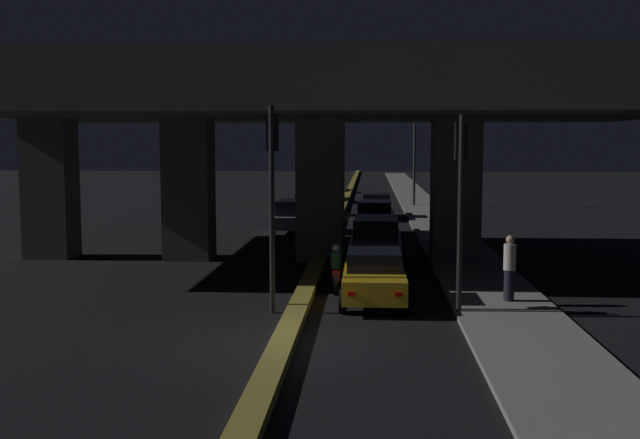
{
  "coord_description": "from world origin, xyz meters",
  "views": [
    {
      "loc": [
        1.84,
        -16.18,
        4.42
      ],
      "look_at": [
        -0.27,
        15.43,
        1.16
      ],
      "focal_mm": 42.0,
      "sensor_mm": 36.0,
      "label": 1
    }
  ],
  "objects_px": {
    "car_grey_second": "(376,239)",
    "car_white_lead_oncoming": "(294,215)",
    "motorcycle_red_filtering_near": "(336,271)",
    "pedestrian_on_sidewalk": "(510,268)",
    "car_dark_red_third": "(374,218)",
    "car_taxi_yellow_fourth_oncoming": "(327,185)",
    "street_lamp": "(410,132)",
    "car_taxi_yellow_lead": "(374,276)",
    "traffic_light_right_of_median": "(461,180)",
    "car_taxi_yellow_third_oncoming": "(319,191)",
    "car_silver_fourth": "(376,206)",
    "traffic_light_left_of_median": "(272,173)",
    "car_white_second_oncoming": "(308,204)"
  },
  "relations": [
    {
      "from": "car_white_lead_oncoming",
      "to": "motorcycle_red_filtering_near",
      "type": "relative_size",
      "value": 2.45
    },
    {
      "from": "car_white_lead_oncoming",
      "to": "car_taxi_yellow_third_oncoming",
      "type": "height_order",
      "value": "car_taxi_yellow_third_oncoming"
    },
    {
      "from": "car_white_lead_oncoming",
      "to": "car_taxi_yellow_third_oncoming",
      "type": "xyz_separation_m",
      "value": [
        -0.01,
        18.69,
        0.02
      ]
    },
    {
      "from": "traffic_light_left_of_median",
      "to": "car_silver_fourth",
      "type": "distance_m",
      "value": 25.01
    },
    {
      "from": "car_taxi_yellow_fourth_oncoming",
      "to": "pedestrian_on_sidewalk",
      "type": "xyz_separation_m",
      "value": [
        7.63,
        -45.87,
        0.31
      ]
    },
    {
      "from": "car_white_lead_oncoming",
      "to": "car_taxi_yellow_fourth_oncoming",
      "type": "height_order",
      "value": "car_white_lead_oncoming"
    },
    {
      "from": "car_grey_second",
      "to": "motorcycle_red_filtering_near",
      "type": "height_order",
      "value": "car_grey_second"
    },
    {
      "from": "car_grey_second",
      "to": "car_taxi_yellow_third_oncoming",
      "type": "height_order",
      "value": "car_grey_second"
    },
    {
      "from": "car_white_second_oncoming",
      "to": "car_white_lead_oncoming",
      "type": "bearing_deg",
      "value": 2.74
    },
    {
      "from": "car_grey_second",
      "to": "car_white_lead_oncoming",
      "type": "relative_size",
      "value": 0.98
    },
    {
      "from": "car_dark_red_third",
      "to": "car_taxi_yellow_fourth_oncoming",
      "type": "bearing_deg",
      "value": 7.97
    },
    {
      "from": "car_dark_red_third",
      "to": "car_silver_fourth",
      "type": "bearing_deg",
      "value": -0.69
    },
    {
      "from": "car_silver_fourth",
      "to": "car_white_lead_oncoming",
      "type": "xyz_separation_m",
      "value": [
        -4.14,
        -7.04,
        0.11
      ]
    },
    {
      "from": "street_lamp",
      "to": "car_taxi_yellow_lead",
      "type": "bearing_deg",
      "value": -94.76
    },
    {
      "from": "traffic_light_right_of_median",
      "to": "car_taxi_yellow_third_oncoming",
      "type": "bearing_deg",
      "value": 99.47
    },
    {
      "from": "car_taxi_yellow_fourth_oncoming",
      "to": "pedestrian_on_sidewalk",
      "type": "height_order",
      "value": "pedestrian_on_sidewalk"
    },
    {
      "from": "car_taxi_yellow_lead",
      "to": "car_white_second_oncoming",
      "type": "bearing_deg",
      "value": 8.64
    },
    {
      "from": "pedestrian_on_sidewalk",
      "to": "car_taxi_yellow_third_oncoming",
      "type": "bearing_deg",
      "value": 102.16
    },
    {
      "from": "car_grey_second",
      "to": "pedestrian_on_sidewalk",
      "type": "height_order",
      "value": "pedestrian_on_sidewalk"
    },
    {
      "from": "traffic_light_left_of_median",
      "to": "car_taxi_yellow_third_oncoming",
      "type": "height_order",
      "value": "traffic_light_left_of_median"
    },
    {
      "from": "car_taxi_yellow_lead",
      "to": "car_grey_second",
      "type": "bearing_deg",
      "value": -1.12
    },
    {
      "from": "car_taxi_yellow_lead",
      "to": "car_white_lead_oncoming",
      "type": "relative_size",
      "value": 0.94
    },
    {
      "from": "car_white_second_oncoming",
      "to": "motorcycle_red_filtering_near",
      "type": "relative_size",
      "value": 2.09
    },
    {
      "from": "traffic_light_right_of_median",
      "to": "car_taxi_yellow_third_oncoming",
      "type": "distance_m",
      "value": 36.91
    },
    {
      "from": "car_silver_fourth",
      "to": "motorcycle_red_filtering_near",
      "type": "relative_size",
      "value": 2.39
    },
    {
      "from": "motorcycle_red_filtering_near",
      "to": "pedestrian_on_sidewalk",
      "type": "relative_size",
      "value": 1.07
    },
    {
      "from": "traffic_light_right_of_median",
      "to": "car_taxi_yellow_fourth_oncoming",
      "type": "height_order",
      "value": "traffic_light_right_of_median"
    },
    {
      "from": "car_dark_red_third",
      "to": "car_taxi_yellow_third_oncoming",
      "type": "distance_m",
      "value": 20.39
    },
    {
      "from": "car_taxi_yellow_fourth_oncoming",
      "to": "traffic_light_left_of_median",
      "type": "bearing_deg",
      "value": 1.45
    },
    {
      "from": "street_lamp",
      "to": "motorcycle_red_filtering_near",
      "type": "distance_m",
      "value": 30.44
    },
    {
      "from": "car_white_second_oncoming",
      "to": "car_silver_fourth",
      "type": "bearing_deg",
      "value": 72.05
    },
    {
      "from": "car_dark_red_third",
      "to": "car_taxi_yellow_fourth_oncoming",
      "type": "relative_size",
      "value": 0.89
    },
    {
      "from": "traffic_light_right_of_median",
      "to": "car_grey_second",
      "type": "relative_size",
      "value": 1.11
    },
    {
      "from": "car_silver_fourth",
      "to": "pedestrian_on_sidewalk",
      "type": "distance_m",
      "value": 23.69
    },
    {
      "from": "car_taxi_yellow_fourth_oncoming",
      "to": "pedestrian_on_sidewalk",
      "type": "relative_size",
      "value": 2.52
    },
    {
      "from": "car_white_second_oncoming",
      "to": "traffic_light_left_of_median",
      "type": "bearing_deg",
      "value": 5.51
    },
    {
      "from": "traffic_light_right_of_median",
      "to": "motorcycle_red_filtering_near",
      "type": "relative_size",
      "value": 2.67
    },
    {
      "from": "traffic_light_right_of_median",
      "to": "car_dark_red_third",
      "type": "xyz_separation_m",
      "value": [
        -2.07,
        16.32,
        -2.64
      ]
    },
    {
      "from": "car_taxi_yellow_lead",
      "to": "car_taxi_yellow_fourth_oncoming",
      "type": "xyz_separation_m",
      "value": [
        -3.96,
        45.69,
        -0.01
      ]
    },
    {
      "from": "car_silver_fourth",
      "to": "car_taxi_yellow_lead",
      "type": "bearing_deg",
      "value": 179.57
    },
    {
      "from": "traffic_light_right_of_median",
      "to": "car_grey_second",
      "type": "xyz_separation_m",
      "value": [
        -2.05,
        8.29,
        -2.62
      ]
    },
    {
      "from": "car_dark_red_third",
      "to": "motorcycle_red_filtering_near",
      "type": "relative_size",
      "value": 2.09
    },
    {
      "from": "car_taxi_yellow_lead",
      "to": "car_dark_red_third",
      "type": "distance_m",
      "value": 14.91
    },
    {
      "from": "car_taxi_yellow_third_oncoming",
      "to": "car_dark_red_third",
      "type": "bearing_deg",
      "value": 13.4
    },
    {
      "from": "car_white_second_oncoming",
      "to": "car_dark_red_third",
      "type": "bearing_deg",
      "value": 24.62
    },
    {
      "from": "car_dark_red_third",
      "to": "car_taxi_yellow_third_oncoming",
      "type": "height_order",
      "value": "car_dark_red_third"
    },
    {
      "from": "car_grey_second",
      "to": "pedestrian_on_sidewalk",
      "type": "bearing_deg",
      "value": -152.01
    },
    {
      "from": "car_white_second_oncoming",
      "to": "pedestrian_on_sidewalk",
      "type": "height_order",
      "value": "pedestrian_on_sidewalk"
    },
    {
      "from": "street_lamp",
      "to": "car_grey_second",
      "type": "height_order",
      "value": "street_lamp"
    },
    {
      "from": "car_grey_second",
      "to": "motorcycle_red_filtering_near",
      "type": "xyz_separation_m",
      "value": [
        -1.23,
        -5.34,
        -0.27
      ]
    }
  ]
}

